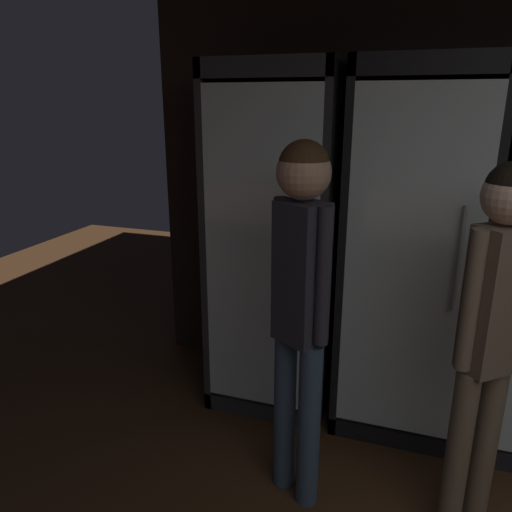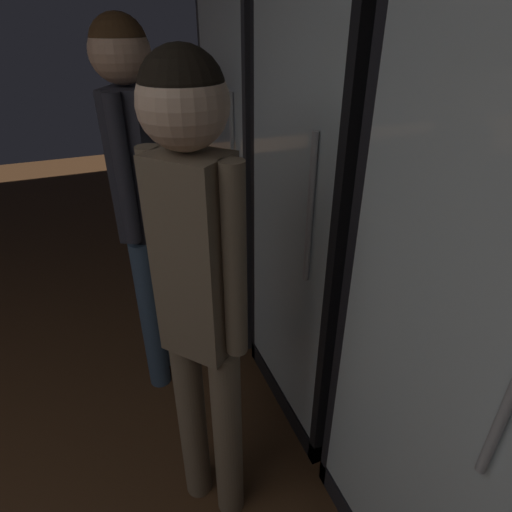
{
  "view_description": "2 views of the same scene",
  "coord_description": "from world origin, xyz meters",
  "px_view_note": "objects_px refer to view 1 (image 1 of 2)",
  "views": [
    {
      "loc": [
        -1.33,
        0.0,
        1.78
      ],
      "look_at": [
        -2.11,
        2.31,
        1.01
      ],
      "focal_mm": 34.38,
      "sensor_mm": 36.0,
      "label": 1
    },
    {
      "loc": [
        -0.07,
        1.69,
        1.63
      ],
      "look_at": [
        -1.57,
        2.29,
        0.7
      ],
      "focal_mm": 29.67,
      "sensor_mm": 36.0,
      "label": 2
    }
  ],
  "objects_px": {
    "cooler_far_left": "(280,244)",
    "shopper_far": "(493,316)",
    "shopper_near": "(300,289)",
    "cooler_left": "(412,257)"
  },
  "relations": [
    {
      "from": "cooler_far_left",
      "to": "shopper_near",
      "type": "distance_m",
      "value": 0.91
    },
    {
      "from": "cooler_far_left",
      "to": "cooler_left",
      "type": "xyz_separation_m",
      "value": [
        0.75,
        -0.0,
        0.0
      ]
    },
    {
      "from": "cooler_left",
      "to": "shopper_far",
      "type": "xyz_separation_m",
      "value": [
        0.32,
        -0.79,
        0.03
      ]
    },
    {
      "from": "shopper_near",
      "to": "shopper_far",
      "type": "distance_m",
      "value": 0.74
    },
    {
      "from": "cooler_left",
      "to": "shopper_near",
      "type": "xyz_separation_m",
      "value": [
        -0.42,
        -0.84,
        0.07
      ]
    },
    {
      "from": "cooler_far_left",
      "to": "shopper_near",
      "type": "relative_size",
      "value": 1.21
    },
    {
      "from": "cooler_far_left",
      "to": "cooler_left",
      "type": "relative_size",
      "value": 1.0
    },
    {
      "from": "cooler_far_left",
      "to": "shopper_far",
      "type": "relative_size",
      "value": 1.25
    },
    {
      "from": "cooler_far_left",
      "to": "cooler_left",
      "type": "distance_m",
      "value": 0.75
    },
    {
      "from": "cooler_far_left",
      "to": "shopper_far",
      "type": "bearing_deg",
      "value": -36.48
    }
  ]
}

